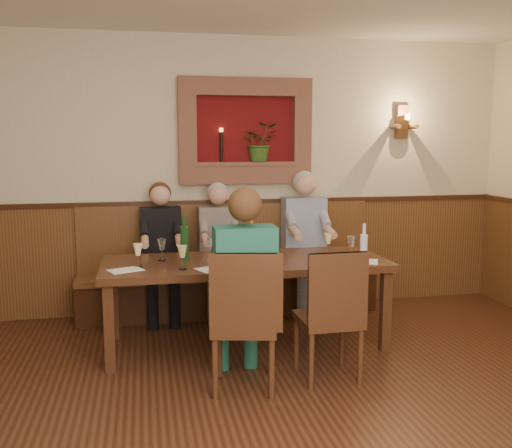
% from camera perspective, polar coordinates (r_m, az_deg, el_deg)
% --- Properties ---
extents(room_shell, '(6.04, 6.04, 2.82)m').
position_cam_1_polar(room_shell, '(2.94, 5.43, 10.83)').
color(room_shell, beige).
rests_on(room_shell, ground).
extents(wainscoting, '(6.02, 6.02, 1.15)m').
position_cam_1_polar(wainscoting, '(3.17, 5.09, -13.40)').
color(wainscoting, '#513017').
rests_on(wainscoting, ground).
extents(wall_niche, '(1.36, 0.30, 1.06)m').
position_cam_1_polar(wall_niche, '(5.86, -0.65, 8.85)').
color(wall_niche, '#5D0D0E').
rests_on(wall_niche, ground).
extents(wall_sconce, '(0.25, 0.20, 0.35)m').
position_cam_1_polar(wall_sconce, '(6.37, 14.42, 9.78)').
color(wall_sconce, '#513017').
rests_on(wall_sconce, ground).
extents(dining_table, '(2.40, 0.90, 0.75)m').
position_cam_1_polar(dining_table, '(4.87, -1.04, -4.49)').
color(dining_table, '#382210').
rests_on(dining_table, ground).
extents(bench, '(3.00, 0.45, 1.11)m').
position_cam_1_polar(bench, '(5.85, -2.68, -5.78)').
color(bench, '#381E0F').
rests_on(bench, ground).
extents(chair_near_left, '(0.54, 0.54, 1.02)m').
position_cam_1_polar(chair_near_left, '(4.14, -1.19, -12.33)').
color(chair_near_left, '#382210').
rests_on(chair_near_left, ground).
extents(chair_near_right, '(0.44, 0.44, 0.98)m').
position_cam_1_polar(chair_near_right, '(4.35, 7.26, -11.47)').
color(chair_near_right, '#382210').
rests_on(chair_near_right, ground).
extents(person_bench_left, '(0.39, 0.48, 1.36)m').
position_cam_1_polar(person_bench_left, '(5.64, -9.38, -4.03)').
color(person_bench_left, black).
rests_on(person_bench_left, ground).
extents(person_bench_mid, '(0.39, 0.47, 1.35)m').
position_cam_1_polar(person_bench_mid, '(5.69, -3.68, -3.87)').
color(person_bench_mid, '#5A5452').
rests_on(person_bench_mid, ground).
extents(person_bench_right, '(0.43, 0.53, 1.45)m').
position_cam_1_polar(person_bench_right, '(5.85, 5.01, -3.05)').
color(person_bench_right, navy).
rests_on(person_bench_right, ground).
extents(person_chair_front, '(0.43, 0.53, 1.45)m').
position_cam_1_polar(person_chair_front, '(4.12, -1.35, -7.99)').
color(person_chair_front, '#1B5961').
rests_on(person_chair_front, ground).
extents(spittoon_bucket, '(0.27, 0.27, 0.23)m').
position_cam_1_polar(spittoon_bucket, '(4.80, -2.15, -2.34)').
color(spittoon_bucket, red).
rests_on(spittoon_bucket, dining_table).
extents(wine_bottle_green_a, '(0.07, 0.07, 0.38)m').
position_cam_1_polar(wine_bottle_green_a, '(4.79, -0.46, -1.89)').
color(wine_bottle_green_a, '#19471E').
rests_on(wine_bottle_green_a, dining_table).
extents(wine_bottle_green_b, '(0.09, 0.09, 0.38)m').
position_cam_1_polar(wine_bottle_green_b, '(4.87, -7.16, -1.80)').
color(wine_bottle_green_b, '#19471E').
rests_on(wine_bottle_green_b, dining_table).
extents(water_bottle, '(0.07, 0.07, 0.34)m').
position_cam_1_polar(water_bottle, '(4.70, 10.71, -2.47)').
color(water_bottle, silver).
rests_on(water_bottle, dining_table).
extents(tasting_sheet_a, '(0.30, 0.26, 0.00)m').
position_cam_1_polar(tasting_sheet_a, '(4.59, -12.91, -4.51)').
color(tasting_sheet_a, white).
rests_on(tasting_sheet_a, dining_table).
extents(tasting_sheet_b, '(0.28, 0.22, 0.00)m').
position_cam_1_polar(tasting_sheet_b, '(4.61, -1.51, -4.26)').
color(tasting_sheet_b, white).
rests_on(tasting_sheet_b, dining_table).
extents(tasting_sheet_c, '(0.37, 0.32, 0.00)m').
position_cam_1_polar(tasting_sheet_c, '(4.88, 10.30, -3.67)').
color(tasting_sheet_c, white).
rests_on(tasting_sheet_c, dining_table).
extents(tasting_sheet_d, '(0.36, 0.31, 0.00)m').
position_cam_1_polar(tasting_sheet_d, '(4.54, -3.99, -4.47)').
color(tasting_sheet_d, white).
rests_on(tasting_sheet_d, dining_table).
extents(wine_glass_0, '(0.08, 0.08, 0.19)m').
position_cam_1_polar(wine_glass_0, '(4.86, -4.50, -2.49)').
color(wine_glass_0, white).
rests_on(wine_glass_0, dining_table).
extents(wine_glass_1, '(0.08, 0.08, 0.19)m').
position_cam_1_polar(wine_glass_1, '(4.67, -11.71, -3.09)').
color(wine_glass_1, '#FFF398').
rests_on(wine_glass_1, dining_table).
extents(wine_glass_2, '(0.08, 0.08, 0.19)m').
position_cam_1_polar(wine_glass_2, '(5.12, 7.23, -1.97)').
color(wine_glass_2, '#FFF398').
rests_on(wine_glass_2, dining_table).
extents(wine_glass_3, '(0.08, 0.08, 0.19)m').
position_cam_1_polar(wine_glass_3, '(5.01, 1.07, -2.12)').
color(wine_glass_3, '#FFF398').
rests_on(wine_glass_3, dining_table).
extents(wine_glass_4, '(0.08, 0.08, 0.19)m').
position_cam_1_polar(wine_glass_4, '(4.52, -7.38, -3.35)').
color(wine_glass_4, '#FFF398').
rests_on(wine_glass_4, dining_table).
extents(wine_glass_5, '(0.08, 0.08, 0.19)m').
position_cam_1_polar(wine_glass_5, '(4.87, -9.40, -2.55)').
color(wine_glass_5, white).
rests_on(wine_glass_5, dining_table).
extents(wine_glass_6, '(0.08, 0.08, 0.19)m').
position_cam_1_polar(wine_glass_6, '(4.99, 9.51, -2.29)').
color(wine_glass_6, white).
rests_on(wine_glass_6, dining_table).
extents(wine_glass_7, '(0.08, 0.08, 0.19)m').
position_cam_1_polar(wine_glass_7, '(4.48, -2.82, -3.41)').
color(wine_glass_7, '#FFF398').
rests_on(wine_glass_7, dining_table).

